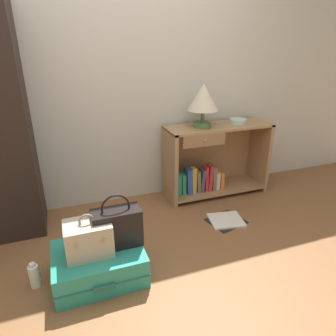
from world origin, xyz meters
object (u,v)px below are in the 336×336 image
table_lamp (203,99)px  suitcase_large (99,264)px  open_book_on_floor (226,220)px  handbag (117,227)px  bookshelf (212,162)px  train_case (89,238)px  bowl (238,121)px  bottle (34,276)px

table_lamp → suitcase_large: bearing=-143.3°
open_book_on_floor → handbag: bearing=-163.6°
bookshelf → train_case: 1.69m
table_lamp → handbag: size_ratio=1.08×
suitcase_large → train_case: train_case is taller
bookshelf → bowl: bowl is taller
table_lamp → suitcase_large: 1.77m
bookshelf → train_case: size_ratio=3.61×
suitcase_large → handbag: size_ratio=1.57×
bowl → handbag: size_ratio=0.43×
bookshelf → bottle: 2.01m
suitcase_large → handbag: handbag is taller
bottle → bowl: bearing=22.2°
open_book_on_floor → bottle: bearing=-170.5°
bowl → suitcase_large: (-1.62, -0.90, -0.68)m
train_case → handbag: 0.20m
suitcase_large → open_book_on_floor: (1.22, 0.33, -0.11)m
table_lamp → bottle: 2.08m
handbag → open_book_on_floor: handbag is taller
handbag → bookshelf: bearing=36.8°
suitcase_large → bowl: bearing=29.0°
bowl → train_case: bowl is taller
bowl → bottle: 2.32m
bowl → open_book_on_floor: (-0.40, -0.56, -0.78)m
handbag → open_book_on_floor: 1.18m
table_lamp → train_case: table_lamp is taller
suitcase_large → handbag: (0.15, 0.02, 0.26)m
table_lamp → train_case: 1.70m
train_case → suitcase_large: bearing=10.2°
table_lamp → suitcase_large: size_ratio=0.68×
handbag → open_book_on_floor: size_ratio=1.04×
table_lamp → train_case: bearing=-144.2°
train_case → open_book_on_floor: 1.36m
train_case → open_book_on_floor: size_ratio=0.81×
bookshelf → handbag: bookshelf is taller
bookshelf → suitcase_large: bearing=-145.8°
bowl → suitcase_large: size_ratio=0.27×
bowl → bottle: size_ratio=0.89×
bottle → open_book_on_floor: 1.68m
table_lamp → bottle: size_ratio=2.24×
bookshelf → bowl: size_ratio=6.50×
bookshelf → train_case: (-1.41, -0.93, -0.02)m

